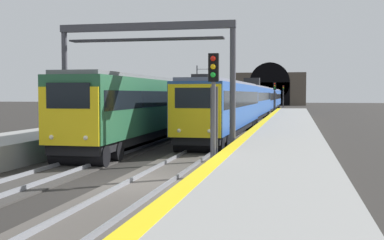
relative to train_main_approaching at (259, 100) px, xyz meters
name	(u,v)px	position (x,y,z in m)	size (l,w,h in m)	color
ground_plane	(150,185)	(-50.09, 0.00, -2.31)	(320.00, 320.00, 0.00)	#282623
platform_right	(274,174)	(-50.09, -4.27, -1.78)	(112.00, 4.04, 1.06)	gray
platform_right_edge_strip	(221,156)	(-50.09, -2.50, -1.24)	(112.00, 0.50, 0.01)	yellow
track_main_line	(150,184)	(-50.09, 0.00, -2.27)	(160.00, 2.94, 0.21)	#4C4742
track_adjacent_line	(36,179)	(-50.09, 4.38, -2.27)	(160.00, 2.67, 0.21)	#383533
train_main_approaching	(259,100)	(0.00, 0.00, 0.00)	(84.22, 3.11, 4.93)	#264C99
train_adjacent_platform	(177,103)	(-27.99, 4.38, 0.10)	(39.04, 2.96, 5.10)	#235638
railway_signal_near	(214,102)	(-48.31, -1.95, 0.55)	(0.39, 0.38, 4.68)	#4C4C54
railway_signal_mid	(275,96)	(3.00, -1.95, 0.59)	(0.39, 0.38, 4.75)	#38383D
railway_signal_far	(283,94)	(46.71, -1.95, 0.73)	(0.39, 0.38, 5.00)	#38383D
overhead_signal_gantry	(146,56)	(-43.50, 2.19, 2.71)	(0.70, 8.76, 6.59)	#3F3F47
tunnel_portal	(270,89)	(68.06, 2.19, 2.12)	(2.16, 18.95, 11.46)	#51473D
catenary_mast_near	(197,89)	(13.32, 11.03, 1.68)	(0.22, 2.10, 7.76)	#595B60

